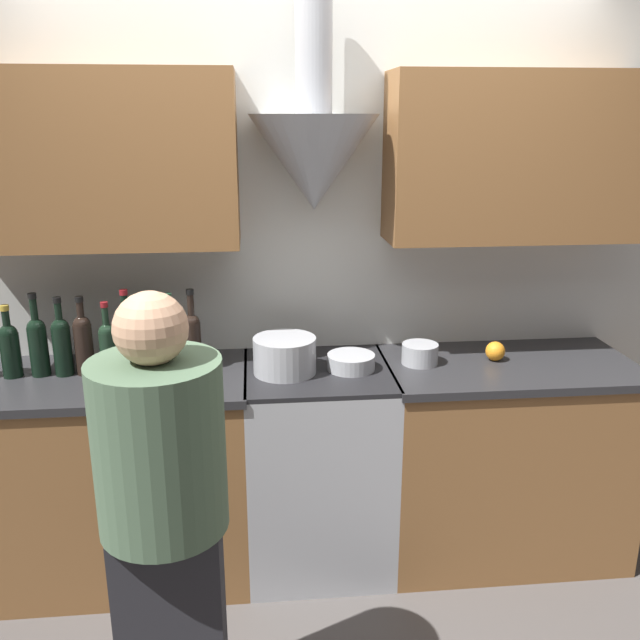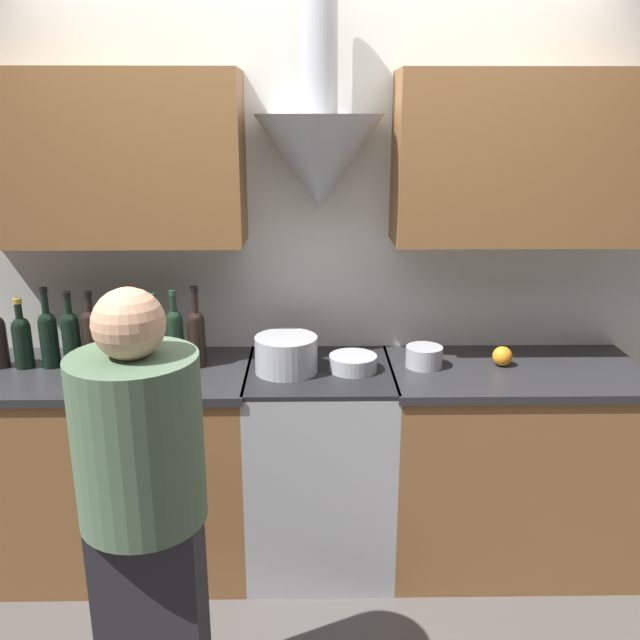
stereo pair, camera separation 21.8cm
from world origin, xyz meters
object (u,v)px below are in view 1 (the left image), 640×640
at_px(orange_fruit, 495,351).
at_px(wine_bottle_3, 62,343).
at_px(wine_bottle_4, 83,342).
at_px(wine_bottle_7, 150,342).
at_px(wine_bottle_6, 127,340).
at_px(stock_pot, 285,355).
at_px(wine_bottle_1, 10,347).
at_px(wine_bottle_8, 171,339).
at_px(person_foreground_left, 165,519).
at_px(mixing_bowl, 351,362).
at_px(wine_bottle_2, 38,343).
at_px(wine_bottle_9, 193,338).
at_px(saucepan, 420,354).
at_px(stove_range, 318,465).
at_px(wine_bottle_5, 108,345).

bearing_deg(orange_fruit, wine_bottle_3, 179.61).
relative_size(wine_bottle_4, wine_bottle_7, 1.02).
bearing_deg(wine_bottle_3, wine_bottle_6, -0.96).
bearing_deg(stock_pot, wine_bottle_1, 176.51).
xyz_separation_m(wine_bottle_8, person_foreground_left, (0.07, -0.96, -0.25)).
relative_size(wine_bottle_7, mixing_bowl, 1.61).
bearing_deg(wine_bottle_6, wine_bottle_2, 178.42).
bearing_deg(wine_bottle_3, wine_bottle_9, 0.41).
distance_m(wine_bottle_7, saucepan, 1.16).
xyz_separation_m(wine_bottle_7, mixing_bowl, (0.84, -0.05, -0.10)).
relative_size(wine_bottle_6, orange_fruit, 4.22).
xyz_separation_m(wine_bottle_3, wine_bottle_6, (0.27, -0.00, 0.01)).
bearing_deg(person_foreground_left, orange_fruit, 35.43).
relative_size(wine_bottle_7, wine_bottle_8, 0.96).
bearing_deg(stove_range, wine_bottle_7, 177.05).
relative_size(wine_bottle_9, person_foreground_left, 0.23).
relative_size(wine_bottle_2, orange_fruit, 4.12).
height_order(wine_bottle_2, wine_bottle_7, wine_bottle_2).
distance_m(wine_bottle_4, mixing_bowl, 1.12).
height_order(wine_bottle_8, stock_pot, wine_bottle_8).
relative_size(wine_bottle_3, saucepan, 2.11).
distance_m(wine_bottle_4, wine_bottle_7, 0.27).
distance_m(stove_range, wine_bottle_3, 1.22).
bearing_deg(wine_bottle_3, wine_bottle_2, 176.70).
bearing_deg(wine_bottle_7, wine_bottle_9, 3.16).
bearing_deg(wine_bottle_4, wine_bottle_2, 179.15).
relative_size(wine_bottle_6, wine_bottle_8, 1.06).
bearing_deg(stock_pot, stove_range, 10.22).
bearing_deg(wine_bottle_6, wine_bottle_8, -0.41).
height_order(stove_range, wine_bottle_6, wine_bottle_6).
bearing_deg(wine_bottle_2, wine_bottle_1, -177.75).
height_order(orange_fruit, saucepan, saucepan).
bearing_deg(wine_bottle_8, wine_bottle_1, 179.39).
xyz_separation_m(wine_bottle_2, saucepan, (1.61, -0.02, -0.10)).
height_order(stove_range, wine_bottle_2, wine_bottle_2).
height_order(mixing_bowl, saucepan, saucepan).
distance_m(wine_bottle_2, person_foreground_left, 1.17).
bearing_deg(stock_pot, wine_bottle_7, 173.73).
distance_m(mixing_bowl, orange_fruit, 0.65).
distance_m(wine_bottle_5, stock_pot, 0.74).
bearing_deg(wine_bottle_9, stove_range, -4.98).
xyz_separation_m(wine_bottle_8, orange_fruit, (1.41, -0.01, -0.10)).
height_order(wine_bottle_1, wine_bottle_8, wine_bottle_8).
bearing_deg(saucepan, wine_bottle_7, 179.43).
distance_m(wine_bottle_8, wine_bottle_9, 0.09).
bearing_deg(orange_fruit, wine_bottle_2, 179.46).
bearing_deg(wine_bottle_2, wine_bottle_8, -1.20).
height_order(wine_bottle_5, wine_bottle_8, wine_bottle_8).
bearing_deg(stove_range, saucepan, 3.14).
distance_m(wine_bottle_6, saucepan, 1.25).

